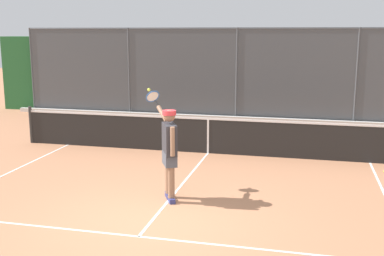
{
  "coord_description": "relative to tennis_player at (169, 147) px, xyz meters",
  "views": [
    {
      "loc": [
        -2.48,
        7.35,
        3.19
      ],
      "look_at": [
        -0.0,
        -2.93,
        1.05
      ],
      "focal_mm": 44.74,
      "sensor_mm": 36.0,
      "label": 1
    }
  ],
  "objects": [
    {
      "name": "court_line_markings",
      "position": [
        -0.0,
        2.06,
        -1.04
      ],
      "size": [
        8.24,
        9.92,
        0.01
      ],
      "color": "white",
      "rests_on": "ground"
    },
    {
      "name": "tennis_net",
      "position": [
        -0.0,
        -3.68,
        -0.55
      ],
      "size": [
        10.59,
        0.09,
        1.07
      ],
      "color": "#2D2D2D",
      "rests_on": "ground"
    },
    {
      "name": "fence_backdrop",
      "position": [
        -0.0,
        -9.38,
        0.44
      ],
      "size": [
        19.52,
        1.37,
        3.33
      ],
      "color": "#474C51",
      "rests_on": "ground"
    },
    {
      "name": "ground_plane",
      "position": [
        -0.0,
        1.09,
        -1.04
      ],
      "size": [
        60.0,
        60.0,
        0.0
      ],
      "primitive_type": "plane",
      "color": "#B27551"
    },
    {
      "name": "tennis_player",
      "position": [
        0.0,
        0.0,
        0.0
      ],
      "size": [
        0.93,
        1.2,
        2.05
      ],
      "rotation": [
        0.0,
        0.0,
        -1.11
      ],
      "color": "navy",
      "rests_on": "ground"
    }
  ]
}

